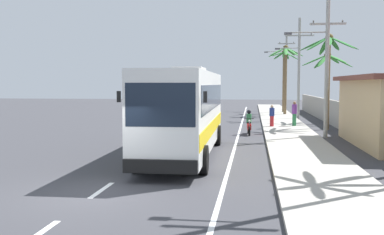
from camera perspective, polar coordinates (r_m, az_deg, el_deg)
The scene contains 15 objects.
ground_plane at distance 13.52m, azimuth -11.97°, elevation -9.41°, with size 160.00×160.00×0.00m, color #3A3A3F.
sidewalk_kerb at distance 22.69m, azimuth 13.59°, elevation -3.71°, with size 3.20×90.00×0.14m, color #A8A399.
lane_markings at distance 27.52m, azimuth 3.09°, elevation -2.35°, with size 3.74×71.40×0.01m.
boundary_wall at distance 27.15m, azimuth 20.77°, elevation -0.68°, with size 0.24×60.00×1.93m, color #9E998E.
coach_bus_foreground at distance 19.85m, azimuth -0.82°, elevation 1.04°, with size 2.94×11.90×3.96m.
motorcycle_beside_bus at distance 28.45m, azimuth 7.26°, elevation -0.88°, with size 0.56×1.96×1.55m.
pedestrian_near_kerb at distance 33.45m, azimuth 12.89°, elevation 0.57°, with size 0.36×0.36×1.78m.
pedestrian_midwalk at distance 32.71m, azimuth 10.13°, elevation 0.29°, with size 0.36×0.36×1.55m.
utility_pole_mid at distance 27.60m, azimuth 16.57°, elevation 6.46°, with size 3.52×0.24×8.04m.
utility_pole_far at distance 41.29m, azimuth 13.35°, elevation 6.42°, with size 3.39×0.24×9.03m.
utility_pole_distant at distance 55.03m, azimuth 11.79°, elevation 6.04°, with size 3.63×0.24×9.28m.
palm_second at distance 32.69m, azimuth 17.02°, elevation 7.59°, with size 4.01×4.01×6.66m.
palm_third at distance 46.30m, azimuth 11.82°, elevation 6.58°, with size 3.60×3.65×7.07m.
palm_fourth at distance 49.96m, azimuth 11.66°, elevation 5.76°, with size 3.03×3.17×6.90m.
palm_farthest at distance 37.58m, azimuth 16.86°, elevation 5.68°, with size 4.00×3.70×5.75m.
Camera 1 is at (4.47, -12.35, 3.18)m, focal length 41.94 mm.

